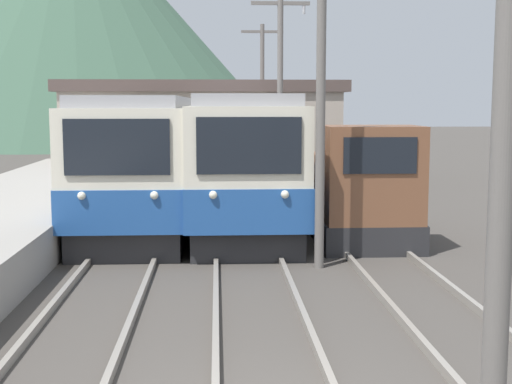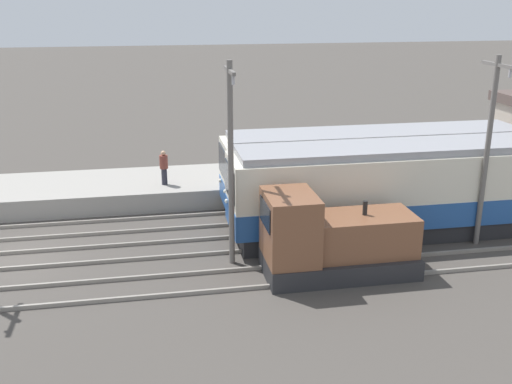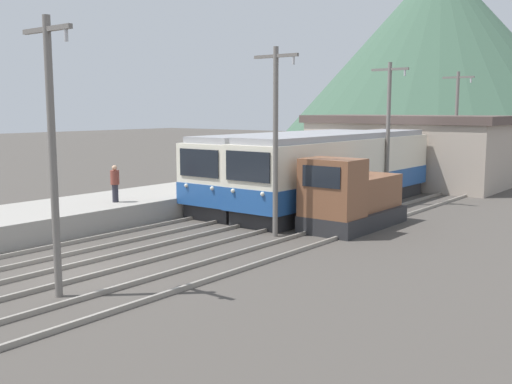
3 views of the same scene
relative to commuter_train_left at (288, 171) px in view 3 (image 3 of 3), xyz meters
The scene contains 14 objects.
ground_plane 15.14m from the commuter_train_left, 80.05° to the right, with size 200.00×200.00×0.00m, color #47423D.
track_left 14.91m from the commuter_train_left, 90.00° to the right, with size 1.54×60.00×0.14m.
track_center 15.17m from the commuter_train_left, 79.30° to the right, with size 1.54×60.00×0.14m.
track_right 16.00m from the commuter_train_left, 68.62° to the right, with size 1.54×60.00×0.14m.
commuter_train_left is the anchor object (origin of this frame).
commuter_train_center 2.85m from the commuter_train_left, 10.92° to the left, with size 2.84×14.90×3.74m.
shunting_locomotive 6.93m from the commuter_train_left, 32.90° to the right, with size 2.40×5.29×3.00m.
catenary_mast_near 17.34m from the commuter_train_left, 75.49° to the right, with size 2.00×0.20×7.24m.
catenary_mast_mid 8.52m from the commuter_train_left, 58.41° to the right, with size 2.00×0.20×7.24m.
catenary_mast_far 5.52m from the commuter_train_left, 31.49° to the left, with size 2.00×0.20×7.24m.
catenary_mast_distant 13.20m from the commuter_train_left, 70.67° to the left, with size 2.00×0.20×7.24m.
person_on_platform 9.51m from the commuter_train_left, 106.62° to the right, with size 0.38×0.38×1.60m.
station_building 11.30m from the commuter_train_left, 82.38° to the left, with size 12.60×6.30×4.51m.
mountain_backdrop 51.14m from the commuter_train_left, 103.28° to the left, with size 41.64×41.64×23.36m.
Camera 3 is at (15.25, -10.64, 4.92)m, focal length 42.00 mm.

